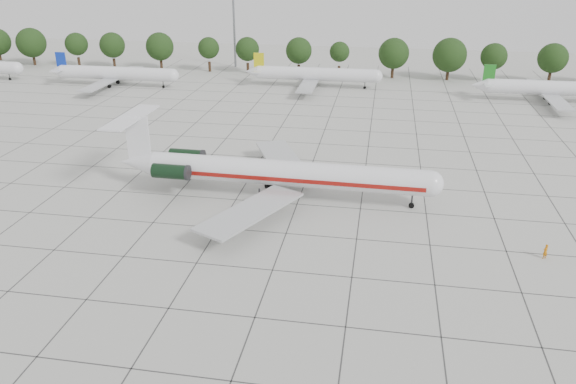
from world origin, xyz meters
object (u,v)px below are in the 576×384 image
Objects in this scene: ground_crew at (545,251)px; bg_airliner_c at (315,74)px; main_airliner at (269,172)px; bg_airliner_b at (116,74)px; bg_airliner_d at (554,88)px; floodlight_mast at (234,12)px.

bg_airliner_c is (-33.46, 73.18, 2.08)m from ground_crew.
main_airliner is 1.50× the size of bg_airliner_b.
bg_airliner_d reaches higher than ground_crew.
bg_airliner_d is 79.55m from floodlight_mast.
ground_crew is 0.06× the size of bg_airliner_c.
ground_crew is at bearing -65.43° from bg_airliner_c.
ground_crew is 103.24m from bg_airliner_b.
bg_airliner_b reaches higher than ground_crew.
floodlight_mast is at bearing 161.43° from bg_airliner_d.
floodlight_mast is (-57.61, 92.87, 13.45)m from ground_crew.
bg_airliner_c is at bearing 8.64° from bg_airliner_b.
floodlight_mast reaches higher than main_airliner.
bg_airliner_c is 1.00× the size of bg_airliner_d.
ground_crew is 0.06× the size of bg_airliner_b.
floodlight_mast is (-26.02, 82.33, 10.78)m from main_airliner.
bg_airliner_b is 1.11× the size of floodlight_mast.
main_airliner is at bearing -72.46° from floodlight_mast.
bg_airliner_c is (-1.87, 62.64, -0.59)m from main_airliner.
floodlight_mast is (-24.15, 19.70, 11.37)m from bg_airliner_c.
main_airliner is 62.67m from bg_airliner_c.
bg_airliner_c is 50.77m from bg_airliner_d.
main_airliner is 1.50× the size of bg_airliner_d.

